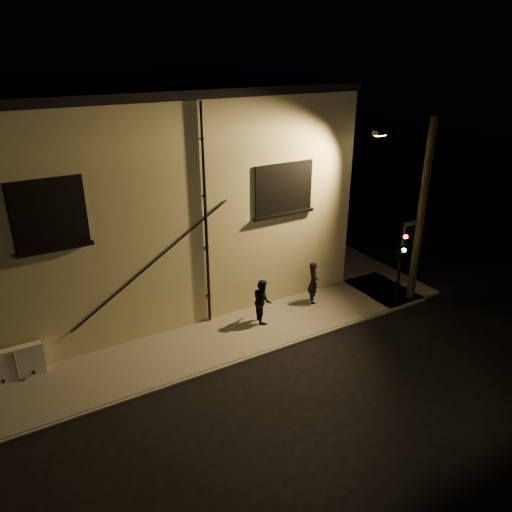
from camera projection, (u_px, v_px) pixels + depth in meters
ground at (289, 345)px, 18.29m from camera, size 90.00×90.00×0.00m
sidewalk at (257, 289)px, 22.32m from camera, size 21.00×16.00×0.12m
building at (124, 184)px, 22.30m from camera, size 16.20×12.23×8.80m
utility_cabinet at (16, 364)px, 16.08m from camera, size 1.72×0.29×1.13m
pedestrian_a at (313, 282)px, 20.77m from camera, size 0.65×0.77×1.80m
pedestrian_b at (262, 300)px, 19.37m from camera, size 0.85×0.98×1.75m
traffic_signal at (400, 252)px, 19.96m from camera, size 1.20×2.07×3.55m
streetlamp_pole at (420, 209)px, 19.99m from camera, size 2.05×1.40×7.72m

